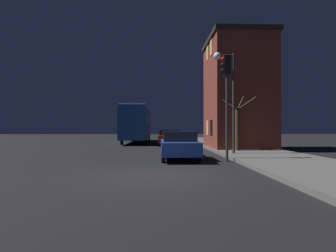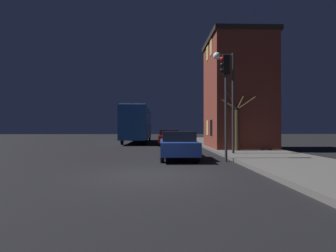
{
  "view_description": "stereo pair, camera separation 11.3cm",
  "coord_description": "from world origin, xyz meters",
  "px_view_note": "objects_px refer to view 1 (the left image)",
  "views": [
    {
      "loc": [
        0.22,
        -8.71,
        1.54
      ],
      "look_at": [
        0.91,
        11.33,
        1.71
      ],
      "focal_mm": 28.0,
      "sensor_mm": 36.0,
      "label": 1
    },
    {
      "loc": [
        0.33,
        -8.72,
        1.54
      ],
      "look_at": [
        0.91,
        11.33,
        1.71
      ],
      "focal_mm": 28.0,
      "sensor_mm": 36.0,
      "label": 2
    }
  ],
  "objects_px": {
    "bare_tree": "(237,121)",
    "car_mid_lane": "(169,137)",
    "traffic_light": "(226,86)",
    "bus": "(137,122)",
    "streetlamp": "(227,84)",
    "car_near_lane": "(179,144)"
  },
  "relations": [
    {
      "from": "bare_tree",
      "to": "car_mid_lane",
      "type": "height_order",
      "value": "bare_tree"
    },
    {
      "from": "traffic_light",
      "to": "bus",
      "type": "bearing_deg",
      "value": 108.26
    },
    {
      "from": "streetlamp",
      "to": "car_mid_lane",
      "type": "distance_m",
      "value": 10.25
    },
    {
      "from": "streetlamp",
      "to": "traffic_light",
      "type": "distance_m",
      "value": 2.43
    },
    {
      "from": "traffic_light",
      "to": "car_mid_lane",
      "type": "height_order",
      "value": "traffic_light"
    },
    {
      "from": "traffic_light",
      "to": "streetlamp",
      "type": "bearing_deg",
      "value": 73.95
    },
    {
      "from": "streetlamp",
      "to": "bare_tree",
      "type": "distance_m",
      "value": 2.9
    },
    {
      "from": "bare_tree",
      "to": "car_near_lane",
      "type": "bearing_deg",
      "value": -141.99
    },
    {
      "from": "bus",
      "to": "streetlamp",
      "type": "bearing_deg",
      "value": -66.73
    },
    {
      "from": "streetlamp",
      "to": "bare_tree",
      "type": "xyz_separation_m",
      "value": [
        1.07,
        1.87,
        -1.94
      ]
    },
    {
      "from": "traffic_light",
      "to": "bare_tree",
      "type": "xyz_separation_m",
      "value": [
        1.73,
        4.16,
        -1.47
      ]
    },
    {
      "from": "car_mid_lane",
      "to": "traffic_light",
      "type": "bearing_deg",
      "value": -79.09
    },
    {
      "from": "bus",
      "to": "car_near_lane",
      "type": "xyz_separation_m",
      "value": [
        3.32,
        -15.27,
        -1.47
      ]
    },
    {
      "from": "car_near_lane",
      "to": "traffic_light",
      "type": "bearing_deg",
      "value": -28.99
    },
    {
      "from": "bare_tree",
      "to": "car_mid_lane",
      "type": "distance_m",
      "value": 8.5
    },
    {
      "from": "traffic_light",
      "to": "bus",
      "type": "distance_m",
      "value": 17.36
    },
    {
      "from": "bare_tree",
      "to": "car_near_lane",
      "type": "height_order",
      "value": "bare_tree"
    },
    {
      "from": "car_near_lane",
      "to": "streetlamp",
      "type": "bearing_deg",
      "value": 22.06
    },
    {
      "from": "bare_tree",
      "to": "bus",
      "type": "height_order",
      "value": "bare_tree"
    },
    {
      "from": "streetlamp",
      "to": "bare_tree",
      "type": "relative_size",
      "value": 1.44
    },
    {
      "from": "traffic_light",
      "to": "car_near_lane",
      "type": "height_order",
      "value": "traffic_light"
    },
    {
      "from": "traffic_light",
      "to": "bus",
      "type": "height_order",
      "value": "traffic_light"
    }
  ]
}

